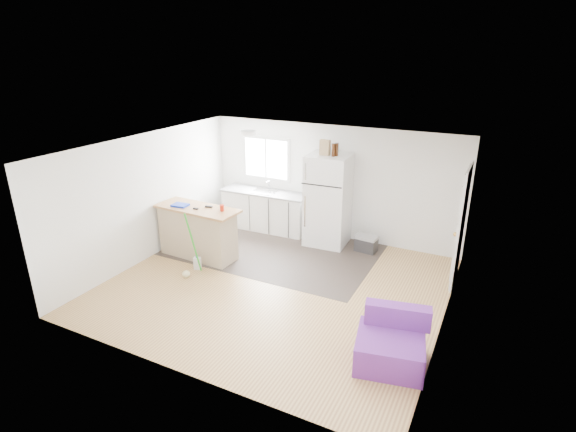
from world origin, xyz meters
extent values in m
cube|color=#9E6D42|center=(0.00, 0.00, -0.01)|extent=(5.50, 5.00, 0.01)
cube|color=white|center=(0.00, 0.00, 2.40)|extent=(5.50, 5.00, 0.01)
cube|color=white|center=(0.00, 2.50, 1.20)|extent=(5.50, 0.01, 2.40)
cube|color=white|center=(0.00, -2.50, 1.20)|extent=(5.50, 0.01, 2.40)
cube|color=white|center=(-2.75, 0.00, 1.20)|extent=(0.01, 5.00, 2.40)
cube|color=white|center=(2.75, 0.00, 1.20)|extent=(0.01, 5.00, 2.40)
cube|color=#342C27|center=(-0.73, 1.25, 0.00)|extent=(4.05, 2.50, 0.00)
cube|color=white|center=(-1.55, 2.49, 1.55)|extent=(1.18, 0.04, 0.98)
cube|color=white|center=(-1.55, 2.47, 1.55)|extent=(1.05, 0.01, 0.85)
cube|color=white|center=(-1.55, 2.46, 1.55)|extent=(0.03, 0.02, 0.85)
cube|color=white|center=(2.72, 1.55, 1.01)|extent=(0.05, 0.82, 2.03)
cube|color=white|center=(2.73, 1.55, 1.02)|extent=(0.03, 0.92, 2.10)
sphere|color=gold|center=(2.67, 1.23, 1.00)|extent=(0.07, 0.07, 0.07)
cylinder|color=white|center=(-1.20, 1.20, 2.36)|extent=(0.30, 0.30, 0.07)
cube|color=white|center=(-1.43, 2.19, 0.42)|extent=(1.94, 0.63, 0.85)
cube|color=slate|center=(-1.43, 2.19, 0.86)|extent=(2.00, 0.67, 0.04)
cube|color=silver|center=(-1.43, 2.16, 0.86)|extent=(0.54, 0.42, 0.06)
cube|color=#CBB192|center=(-1.90, 0.36, 0.49)|extent=(1.54, 0.61, 0.98)
cube|color=tan|center=(-1.87, 0.36, 1.00)|extent=(1.69, 0.72, 0.04)
cube|color=white|center=(0.10, 2.09, 0.94)|extent=(0.87, 0.82, 1.88)
cube|color=black|center=(0.10, 1.70, 1.36)|extent=(0.83, 0.05, 0.02)
cube|color=silver|center=(-0.23, 1.69, 1.60)|extent=(0.03, 0.02, 0.34)
cube|color=silver|center=(-0.23, 1.69, 0.77)|extent=(0.03, 0.02, 0.66)
cube|color=#2A292C|center=(0.97, 2.05, 0.14)|extent=(0.44, 0.32, 0.28)
cube|color=#97989A|center=(0.97, 2.05, 0.30)|extent=(0.46, 0.34, 0.06)
cube|color=#672E95|center=(2.27, -1.15, 0.20)|extent=(1.00, 0.96, 0.40)
cube|color=#672E95|center=(2.27, -0.85, 0.55)|extent=(0.88, 0.37, 0.30)
cube|color=silver|center=(-1.59, -0.11, 0.12)|extent=(0.15, 0.13, 0.23)
cylinder|color=#195BB3|center=(-1.59, -0.11, 0.25)|extent=(0.06, 0.06, 0.04)
cylinder|color=green|center=(-1.46, -0.34, 0.64)|extent=(0.05, 0.33, 1.20)
sphere|color=beige|center=(-1.58, -0.46, 0.06)|extent=(0.14, 0.14, 0.14)
cylinder|color=red|center=(-1.34, 0.41, 1.08)|extent=(0.09, 0.09, 0.12)
cube|color=#1430BE|center=(-2.21, 0.28, 1.04)|extent=(0.32, 0.24, 0.04)
cube|color=black|center=(-1.68, 0.46, 1.03)|extent=(0.15, 0.07, 0.03)
cube|color=black|center=(-1.83, 0.27, 1.03)|extent=(0.10, 0.04, 0.03)
cube|color=tan|center=(0.03, 2.02, 2.03)|extent=(0.20, 0.11, 0.30)
cylinder|color=#3B1C0A|center=(0.22, 1.99, 2.01)|extent=(0.09, 0.09, 0.25)
cylinder|color=#3B1C0A|center=(0.26, 2.06, 2.01)|extent=(0.08, 0.08, 0.25)
camera|label=1|loc=(3.25, -6.03, 3.86)|focal=28.00mm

